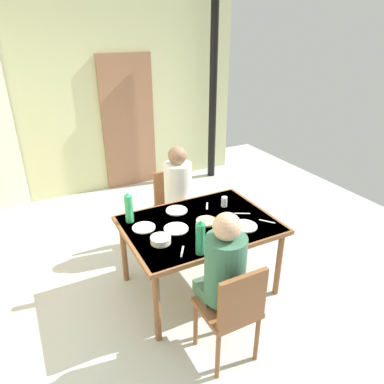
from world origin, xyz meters
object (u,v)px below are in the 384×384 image
object	(u,v)px
dining_table	(200,229)
chair_far_diner	(174,204)
chair_near_diner	(233,309)
serving_bowl_center	(161,240)
person_near_diner	(224,266)
person_far_diner	(178,186)
water_bottle_green_near	(200,238)
water_bottle_green_far	(129,208)

from	to	relation	value
dining_table	chair_far_diner	bearing A→B (deg)	81.48
chair_near_diner	serving_bowl_center	world-z (taller)	chair_near_diner
chair_far_diner	person_near_diner	xyz separation A→B (m)	(-0.31, -1.56, 0.28)
person_far_diner	serving_bowl_center	world-z (taller)	person_far_diner
person_near_diner	water_bottle_green_near	bearing A→B (deg)	96.05
water_bottle_green_near	serving_bowl_center	xyz separation A→B (m)	(-0.22, 0.28, -0.11)
person_near_diner	water_bottle_green_near	world-z (taller)	person_near_diner
chair_far_diner	person_near_diner	size ratio (longest dim) A/B	1.13
person_far_diner	person_near_diner	bearing A→B (deg)	77.58
chair_far_diner	water_bottle_green_far	size ratio (longest dim) A/B	2.93
dining_table	person_near_diner	size ratio (longest dim) A/B	1.76
person_near_diner	person_far_diner	xyz separation A→B (m)	(0.31, 1.43, 0.00)
water_bottle_green_near	serving_bowl_center	bearing A→B (deg)	127.78
chair_near_diner	serving_bowl_center	distance (m)	0.80
person_far_diner	water_bottle_green_far	world-z (taller)	person_far_diner
dining_table	serving_bowl_center	world-z (taller)	serving_bowl_center
serving_bowl_center	chair_far_diner	bearing A→B (deg)	60.11
water_bottle_green_near	serving_bowl_center	distance (m)	0.37
person_near_diner	chair_near_diner	bearing A→B (deg)	-90.00
chair_near_diner	chair_far_diner	distance (m)	1.73
chair_near_diner	person_near_diner	xyz separation A→B (m)	(-0.00, 0.14, 0.28)
person_near_diner	water_bottle_green_far	xyz separation A→B (m)	(-0.36, 1.04, 0.08)
dining_table	chair_far_diner	distance (m)	0.87
dining_table	water_bottle_green_near	bearing A→B (deg)	-117.84
chair_far_diner	person_far_diner	size ratio (longest dim) A/B	1.13
water_bottle_green_far	dining_table	bearing A→B (deg)	-30.27
chair_near_diner	water_bottle_green_near	world-z (taller)	water_bottle_green_near
water_bottle_green_near	serving_bowl_center	world-z (taller)	water_bottle_green_near
chair_near_diner	water_bottle_green_near	distance (m)	0.57
water_bottle_green_far	serving_bowl_center	distance (m)	0.48
dining_table	person_far_diner	distance (m)	0.74
chair_near_diner	person_near_diner	distance (m)	0.31
dining_table	person_far_diner	xyz separation A→B (m)	(0.13, 0.71, 0.13)
water_bottle_green_near	water_bottle_green_far	xyz separation A→B (m)	(-0.33, 0.74, -0.00)
person_near_diner	serving_bowl_center	distance (m)	0.63
person_far_diner	serving_bowl_center	bearing A→B (deg)	56.28
chair_far_diner	serving_bowl_center	world-z (taller)	chair_far_diner
person_near_diner	serving_bowl_center	xyz separation A→B (m)	(-0.25, 0.58, -0.03)
water_bottle_green_near	person_far_diner	bearing A→B (deg)	72.94
chair_near_diner	water_bottle_green_far	world-z (taller)	water_bottle_green_far
dining_table	person_near_diner	xyz separation A→B (m)	(-0.19, -0.71, 0.13)
chair_far_diner	water_bottle_green_near	distance (m)	1.36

